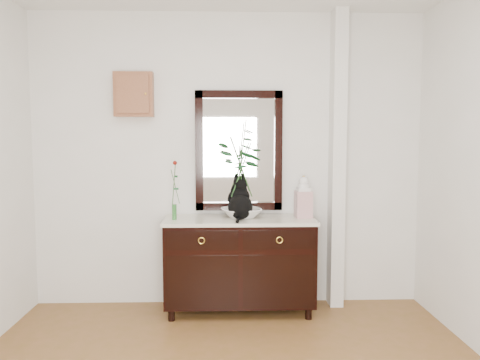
{
  "coord_description": "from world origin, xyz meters",
  "views": [
    {
      "loc": [
        -0.02,
        -2.35,
        1.56
      ],
      "look_at": [
        0.1,
        1.63,
        1.2
      ],
      "focal_mm": 35.0,
      "sensor_mm": 36.0,
      "label": 1
    }
  ],
  "objects_px": {
    "lotus_bowl": "(241,213)",
    "ginger_jar": "(303,196)",
    "cat": "(240,199)",
    "sideboard": "(240,260)"
  },
  "relations": [
    {
      "from": "lotus_bowl",
      "to": "ginger_jar",
      "type": "distance_m",
      "value": 0.57
    },
    {
      "from": "sideboard",
      "to": "ginger_jar",
      "type": "height_order",
      "value": "ginger_jar"
    },
    {
      "from": "lotus_bowl",
      "to": "ginger_jar",
      "type": "bearing_deg",
      "value": -0.93
    },
    {
      "from": "sideboard",
      "to": "cat",
      "type": "relative_size",
      "value": 3.76
    },
    {
      "from": "cat",
      "to": "sideboard",
      "type": "bearing_deg",
      "value": 105.62
    },
    {
      "from": "sideboard",
      "to": "lotus_bowl",
      "type": "relative_size",
      "value": 3.85
    },
    {
      "from": "cat",
      "to": "ginger_jar",
      "type": "xyz_separation_m",
      "value": [
        0.56,
        0.05,
        0.01
      ]
    },
    {
      "from": "cat",
      "to": "ginger_jar",
      "type": "bearing_deg",
      "value": 8.78
    },
    {
      "from": "sideboard",
      "to": "lotus_bowl",
      "type": "bearing_deg",
      "value": 67.82
    },
    {
      "from": "lotus_bowl",
      "to": "cat",
      "type": "bearing_deg",
      "value": -99.37
    }
  ]
}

